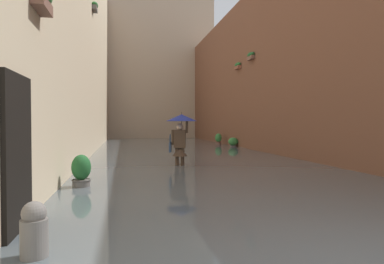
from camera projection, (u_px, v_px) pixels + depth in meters
name	position (u px, v px, depth m)	size (l,w,h in m)	color
ground_plane	(177.00, 155.00, 17.36)	(73.98, 73.98, 0.00)	gray
flood_water	(177.00, 153.00, 17.35)	(8.60, 35.59, 0.22)	#515B60
building_facade_left	(269.00, 71.00, 18.16)	(2.04, 33.59, 8.53)	brown
building_facade_right	(74.00, 25.00, 16.28)	(2.04, 33.59, 12.22)	beige
building_facade_far	(152.00, 69.00, 32.59)	(11.40, 1.80, 13.21)	tan
person_wading	(181.00, 130.00, 11.43)	(1.02, 1.02, 1.94)	black
potted_plant_near_right	(81.00, 175.00, 7.60)	(0.41, 0.41, 0.91)	#66605B
potted_plant_mid_left	(233.00, 143.00, 20.42)	(0.56, 0.56, 0.75)	#66605B
potted_plant_near_left	(218.00, 140.00, 22.67)	(0.43, 0.43, 0.92)	brown
mooring_bollard	(34.00, 240.00, 3.59)	(0.27, 0.27, 0.79)	slate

